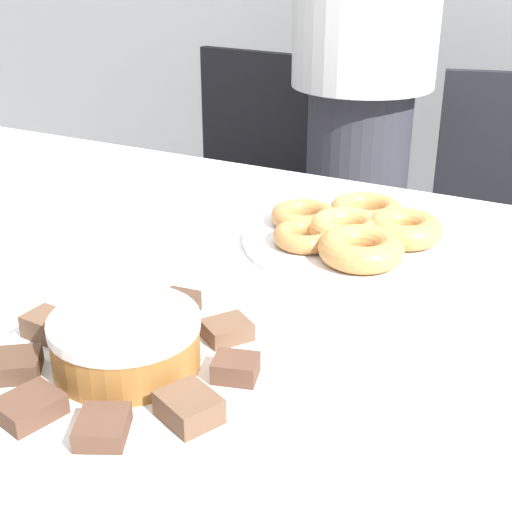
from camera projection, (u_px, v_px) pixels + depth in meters
table at (236, 334)px, 1.00m from camera, size 1.99×1.05×0.73m
person_standing at (364, 62)px, 1.73m from camera, size 0.35×0.35×1.70m
office_chair_left at (233, 214)px, 2.15m from camera, size 0.47×0.47×0.87m
office_chair_right at (507, 266)px, 1.82m from camera, size 0.54×0.54×0.87m
plate_cake at (128, 369)px, 0.79m from camera, size 0.33×0.33×0.01m
plate_donuts at (346, 240)px, 1.12m from camera, size 0.33×0.33×0.01m
frosted_cake at (126, 341)px, 0.77m from camera, size 0.16×0.16×0.06m
lamington_0 at (29, 407)px, 0.70m from camera, size 0.06×0.07×0.02m
lamington_1 at (103, 427)px, 0.67m from camera, size 0.07×0.07×0.02m
lamington_2 at (189, 407)px, 0.69m from camera, size 0.07×0.07×0.03m
lamington_3 at (236, 368)px, 0.76m from camera, size 0.06×0.05×0.02m
lamington_4 at (227, 330)px, 0.83m from camera, size 0.07×0.07×0.02m
lamington_5 at (178, 306)px, 0.88m from camera, size 0.05×0.05×0.03m
lamington_6 at (111, 305)px, 0.89m from camera, size 0.07×0.07×0.03m
lamington_7 at (48, 325)px, 0.84m from camera, size 0.05×0.05×0.03m
lamington_8 at (12, 365)px, 0.76m from camera, size 0.08×0.08×0.02m
donut_0 at (347, 227)px, 1.11m from camera, size 0.12×0.12×0.04m
donut_1 at (404, 229)px, 1.10m from camera, size 0.12×0.12×0.04m
donut_2 at (366, 210)px, 1.18m from camera, size 0.12×0.12×0.03m
donut_3 at (304, 216)px, 1.16m from camera, size 0.11×0.11×0.03m
donut_4 at (306, 236)px, 1.09m from camera, size 0.10×0.10×0.03m
donut_5 at (361, 249)px, 1.03m from camera, size 0.12×0.12×0.04m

